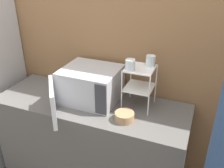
% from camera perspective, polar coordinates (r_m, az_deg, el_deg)
% --- Properties ---
extents(wall_back, '(8.00, 0.06, 2.60)m').
position_cam_1_polar(wall_back, '(2.33, -1.45, 8.55)').
color(wall_back, olive).
rests_on(wall_back, ground_plane).
extents(counter, '(1.73, 0.62, 0.89)m').
position_cam_1_polar(counter, '(2.47, -4.52, -13.13)').
color(counter, '#595654').
rests_on(counter, ground_plane).
extents(microwave, '(0.51, 0.75, 0.30)m').
position_cam_1_polar(microwave, '(2.19, -5.21, -0.25)').
color(microwave, '#ADADB2').
rests_on(microwave, counter).
extents(dish_rack, '(0.24, 0.25, 0.36)m').
position_cam_1_polar(dish_rack, '(2.05, 6.35, 1.14)').
color(dish_rack, white).
rests_on(dish_rack, counter).
extents(glass_front_left, '(0.08, 0.08, 0.09)m').
position_cam_1_polar(glass_front_left, '(1.95, 4.19, 4.42)').
color(glass_front_left, silver).
rests_on(glass_front_left, dish_rack).
extents(glass_back_right, '(0.08, 0.08, 0.09)m').
position_cam_1_polar(glass_back_right, '(2.05, 8.83, 5.26)').
color(glass_back_right, silver).
rests_on(glass_back_right, dish_rack).
extents(bowl, '(0.15, 0.15, 0.07)m').
position_cam_1_polar(bowl, '(1.97, 2.86, -7.44)').
color(bowl, '#AD7F56').
rests_on(bowl, counter).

